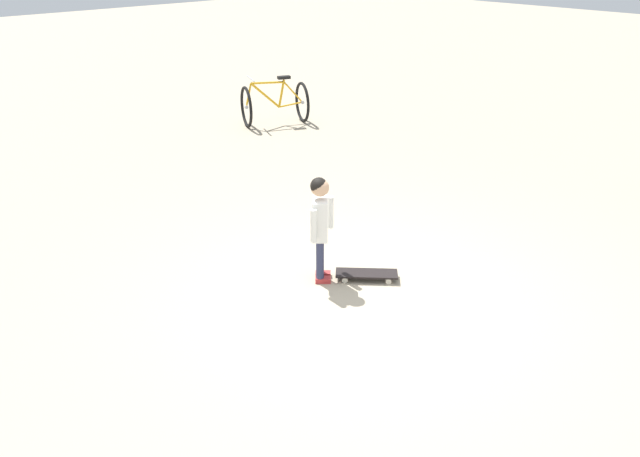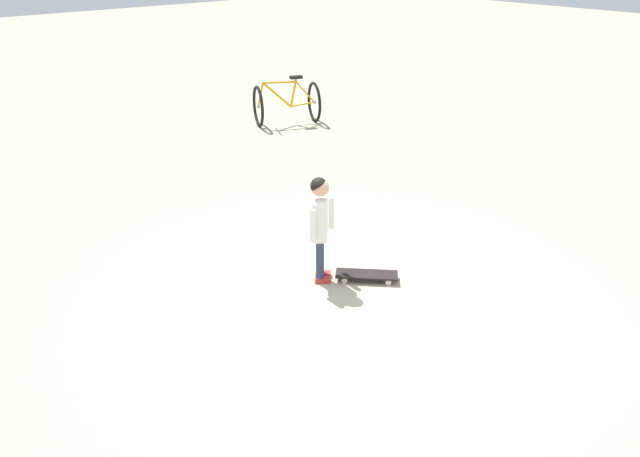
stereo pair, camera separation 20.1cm
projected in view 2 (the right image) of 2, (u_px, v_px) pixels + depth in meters
name	position (u px, v px, depth m)	size (l,w,h in m)	color
ground_plane	(368.00, 300.00, 5.85)	(50.00, 50.00, 0.00)	tan
child_person	(320.00, 218.00, 5.91)	(0.28, 0.39, 1.06)	#2D3351
skateboard	(367.00, 275.00, 6.15)	(0.57, 0.56, 0.07)	black
bicycle_near	(287.00, 103.00, 11.07)	(1.07, 1.26, 0.85)	black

